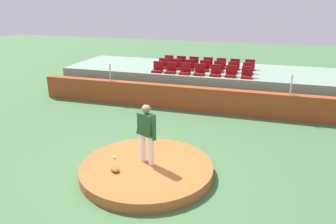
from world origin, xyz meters
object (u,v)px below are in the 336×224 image
at_px(fielding_glove, 115,170).
at_px(stadium_chair_12, 233,69).
at_px(stadium_chair_5, 231,73).
at_px(stadium_chair_16, 194,64).
at_px(baseball, 114,157).
at_px(stadium_chair_11, 218,68).
at_px(stadium_chair_2, 185,71).
at_px(stadium_chair_15, 181,63).
at_px(stadium_chair_4, 216,72).
at_px(stadium_chair_20, 250,67).
at_px(stadium_chair_1, 171,70).
at_px(stadium_chair_7, 163,65).
at_px(stadium_chair_10, 204,68).
at_px(pitcher, 147,129).
at_px(stadium_chair_6, 247,74).
at_px(stadium_chair_17, 208,64).
at_px(stadium_chair_8, 177,66).
at_px(stadium_chair_3, 200,71).
at_px(stadium_chair_0, 158,69).
at_px(stadium_chair_18, 221,65).
at_px(stadium_chair_14, 169,62).
at_px(stadium_chair_19, 235,66).
at_px(stadium_chair_9, 189,67).

height_order(fielding_glove, stadium_chair_12, stadium_chair_12).
xyz_separation_m(stadium_chair_5, stadium_chair_16, (-2.15, 1.78, 0.00)).
relative_size(baseball, stadium_chair_11, 0.15).
distance_m(stadium_chair_2, stadium_chair_5, 2.13).
bearing_deg(stadium_chair_15, stadium_chair_4, 140.23).
distance_m(stadium_chair_16, stadium_chair_20, 2.85).
distance_m(baseball, stadium_chair_1, 7.14).
height_order(stadium_chair_1, stadium_chair_7, same).
bearing_deg(stadium_chair_16, stadium_chair_10, 129.68).
relative_size(pitcher, stadium_chair_6, 3.54).
distance_m(stadium_chair_5, stadium_chair_17, 2.28).
bearing_deg(stadium_chair_17, stadium_chair_8, 33.10).
xyz_separation_m(fielding_glove, stadium_chair_3, (0.66, 7.74, 1.16)).
height_order(pitcher, stadium_chair_0, pitcher).
relative_size(stadium_chair_8, stadium_chair_10, 1.00).
bearing_deg(stadium_chair_18, stadium_chair_3, 67.84).
distance_m(stadium_chair_1, stadium_chair_11, 2.33).
distance_m(pitcher, stadium_chair_11, 7.94).
relative_size(stadium_chair_4, stadium_chair_18, 1.00).
bearing_deg(stadium_chair_18, stadium_chair_6, 128.83).
bearing_deg(stadium_chair_1, stadium_chair_3, -179.78).
height_order(stadium_chair_5, stadium_chair_16, same).
bearing_deg(stadium_chair_14, stadium_chair_4, 147.33).
height_order(stadium_chair_4, stadium_chair_15, same).
bearing_deg(baseball, fielding_glove, -62.63).
bearing_deg(fielding_glove, stadium_chair_20, 103.60).
height_order(stadium_chair_14, stadium_chair_15, same).
bearing_deg(stadium_chair_5, stadium_chair_10, -32.14).
bearing_deg(stadium_chair_12, stadium_chair_6, 128.81).
height_order(stadium_chair_16, stadium_chair_19, same).
bearing_deg(pitcher, stadium_chair_15, 124.79).
distance_m(stadium_chair_8, stadium_chair_15, 0.87).
height_order(stadium_chair_1, stadium_chair_14, same).
bearing_deg(stadium_chair_9, stadium_chair_3, 128.52).
relative_size(stadium_chair_0, stadium_chair_2, 1.00).
distance_m(fielding_glove, stadium_chair_2, 7.80).
bearing_deg(stadium_chair_4, stadium_chair_3, 0.95).
bearing_deg(stadium_chair_11, stadium_chair_8, 0.38).
bearing_deg(stadium_chair_4, stadium_chair_12, -126.78).
height_order(stadium_chair_12, stadium_chair_15, same).
bearing_deg(pitcher, fielding_glove, -104.90).
bearing_deg(stadium_chair_1, stadium_chair_15, -90.49).
xyz_separation_m(pitcher, baseball, (-1.01, -0.06, -0.99)).
distance_m(stadium_chair_6, stadium_chair_11, 1.68).
xyz_separation_m(stadium_chair_4, stadium_chair_16, (-1.45, 1.80, 0.00)).
distance_m(stadium_chair_3, stadium_chair_5, 1.44).
xyz_separation_m(pitcher, stadium_chair_17, (0.05, 8.81, 0.19)).
bearing_deg(stadium_chair_12, stadium_chair_3, 32.83).
height_order(baseball, stadium_chair_17, stadium_chair_17).
bearing_deg(stadium_chair_2, stadium_chair_8, -53.81).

